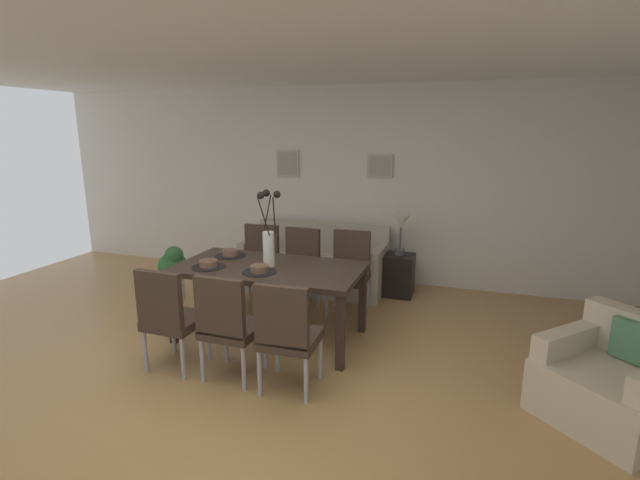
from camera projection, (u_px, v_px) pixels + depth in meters
ground_plane at (237, 397)px, 3.62m from camera, size 9.00×9.00×0.00m
back_wall_panel at (348, 185)px, 6.32m from camera, size 9.00×0.10×2.60m
ceiling_panel at (249, 43)px, 3.38m from camera, size 9.00×7.20×0.08m
dining_table at (269, 273)px, 4.53m from camera, size 1.80×0.95×0.74m
dining_chair_near_left at (169, 314)px, 3.92m from camera, size 0.45×0.45×0.92m
dining_chair_near_right at (259, 260)px, 5.55m from camera, size 0.46×0.46×0.92m
dining_chair_far_left at (228, 322)px, 3.76m from camera, size 0.45×0.45×0.92m
dining_chair_far_right at (299, 265)px, 5.36m from camera, size 0.47×0.47×0.92m
dining_chair_mid_left at (287, 332)px, 3.58m from camera, size 0.45×0.45×0.92m
dining_chair_mid_right at (349, 268)px, 5.23m from camera, size 0.45×0.45×0.92m
centerpiece_vase at (269, 238)px, 4.45m from camera, size 0.21×0.23×0.73m
placemat_near_left at (209, 267)px, 4.48m from camera, size 0.32×0.32×0.01m
bowl_near_left at (208, 263)px, 4.47m from camera, size 0.17×0.17×0.07m
placemat_near_right at (231, 256)px, 4.87m from camera, size 0.32×0.32×0.01m
bowl_near_right at (230, 252)px, 4.86m from camera, size 0.17×0.17×0.07m
placemat_far_left at (260, 272)px, 4.31m from camera, size 0.32×0.32×0.01m
bowl_far_left at (259, 268)px, 4.30m from camera, size 0.17×0.17×0.07m
sofa at (316, 266)px, 6.13m from camera, size 1.82×0.84×0.80m
side_table at (399, 275)px, 5.81m from camera, size 0.36×0.36×0.52m
table_lamp at (401, 225)px, 5.66m from camera, size 0.22×0.22×0.51m
armchair at (614, 383)px, 3.29m from camera, size 1.13×1.13×0.75m
framed_picture_left at (288, 164)px, 6.45m from camera, size 0.32×0.03×0.36m
framed_picture_center at (380, 166)px, 6.06m from camera, size 0.34×0.03×0.31m
potted_plant at (173, 269)px, 5.66m from camera, size 0.36×0.36×0.67m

